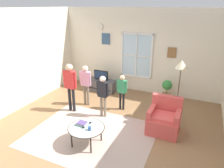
{
  "coord_description": "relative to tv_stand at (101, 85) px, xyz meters",
  "views": [
    {
      "loc": [
        2.09,
        -3.88,
        3.02
      ],
      "look_at": [
        0.12,
        0.51,
        1.17
      ],
      "focal_mm": 33.16,
      "sensor_mm": 36.0,
      "label": 1
    }
  ],
  "objects": [
    {
      "name": "tv_stand",
      "position": [
        0.0,
        0.0,
        0.0
      ],
      "size": [
        1.09,
        0.48,
        0.41
      ],
      "color": "#4C4C51",
      "rests_on": "ground_plane"
    },
    {
      "name": "armchair",
      "position": [
        2.66,
        -1.75,
        0.12
      ],
      "size": [
        0.76,
        0.74,
        0.87
      ],
      "color": "#D14C47",
      "rests_on": "ground_plane"
    },
    {
      "name": "person_red_shirt",
      "position": [
        -0.08,
        -1.79,
        0.71
      ],
      "size": [
        0.44,
        0.2,
        1.47
      ],
      "color": "black",
      "rests_on": "ground_plane"
    },
    {
      "name": "remote_near_cup",
      "position": [
        1.12,
        -2.85,
        0.24
      ],
      "size": [
        0.1,
        0.14,
        0.02
      ],
      "primitive_type": "cube",
      "rotation": [
        0.0,
        0.0,
        -0.47
      ],
      "color": "black",
      "rests_on": "coffee_table"
    },
    {
      "name": "person_pink_shirt",
      "position": [
        0.11,
        -1.25,
        0.61
      ],
      "size": [
        0.39,
        0.18,
        1.3
      ],
      "color": "#726656",
      "rests_on": "ground_plane"
    },
    {
      "name": "side_wall_left",
      "position": [
        -1.7,
        -2.53,
        1.27
      ],
      "size": [
        0.12,
        6.17,
        2.95
      ],
      "color": "silver",
      "rests_on": "ground_plane"
    },
    {
      "name": "potted_plant_by_window",
      "position": [
        2.37,
        0.18,
        0.17
      ],
      "size": [
        0.33,
        0.33,
        0.69
      ],
      "color": "#9E6B4C",
      "rests_on": "ground_plane"
    },
    {
      "name": "ground_plane",
      "position": [
        1.22,
        -2.53,
        -0.22
      ],
      "size": [
        6.33,
        6.77,
        0.02
      ],
      "primitive_type": "cube",
      "color": "olive"
    },
    {
      "name": "person_black_shirt",
      "position": [
        0.93,
        -1.71,
        0.56
      ],
      "size": [
        0.37,
        0.17,
        1.22
      ],
      "color": "#726656",
      "rests_on": "ground_plane"
    },
    {
      "name": "back_wall",
      "position": [
        1.22,
        0.61,
        1.27
      ],
      "size": [
        5.73,
        0.17,
        2.95
      ],
      "color": "silver",
      "rests_on": "ground_plane"
    },
    {
      "name": "remote_near_books",
      "position": [
        1.08,
        -3.01,
        0.24
      ],
      "size": [
        0.09,
        0.14,
        0.02
      ],
      "primitive_type": "cube",
      "rotation": [
        0.0,
        0.0,
        0.38
      ],
      "color": "black",
      "rests_on": "coffee_table"
    },
    {
      "name": "cup",
      "position": [
        1.28,
        -3.07,
        0.28
      ],
      "size": [
        0.07,
        0.07,
        0.09
      ],
      "primitive_type": "cylinder",
      "color": "#334C8C",
      "rests_on": "coffee_table"
    },
    {
      "name": "coffee_table",
      "position": [
        1.16,
        -3.01,
        0.21
      ],
      "size": [
        0.84,
        0.84,
        0.44
      ],
      "color": "#99B2B7",
      "rests_on": "ground_plane"
    },
    {
      "name": "floor_lamp",
      "position": [
        2.85,
        -0.99,
        1.22
      ],
      "size": [
        0.32,
        0.32,
        1.7
      ],
      "color": "black",
      "rests_on": "ground_plane"
    },
    {
      "name": "area_rug",
      "position": [
        1.07,
        -2.65,
        -0.2
      ],
      "size": [
        3.0,
        2.37,
        0.01
      ],
      "primitive_type": "cube",
      "color": "tan",
      "rests_on": "ground_plane"
    },
    {
      "name": "book_stack",
      "position": [
        1.01,
        -2.96,
        0.27
      ],
      "size": [
        0.27,
        0.18,
        0.07
      ],
      "color": "#7FB4AB",
      "rests_on": "coffee_table"
    },
    {
      "name": "person_green_shirt",
      "position": [
        1.26,
        -1.09,
        0.49
      ],
      "size": [
        0.33,
        0.15,
        1.1
      ],
      "color": "black",
      "rests_on": "ground_plane"
    },
    {
      "name": "television",
      "position": [
        0.0,
        -0.0,
        0.4
      ],
      "size": [
        0.55,
        0.08,
        0.36
      ],
      "color": "#4C4C4C",
      "rests_on": "tv_stand"
    }
  ]
}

